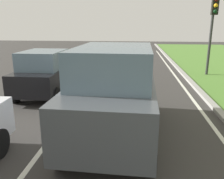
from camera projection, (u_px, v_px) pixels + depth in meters
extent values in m
plane|color=#383533|center=(103.00, 90.00, 10.38)|extent=(60.00, 60.00, 0.00)
cube|color=silver|center=(87.00, 89.00, 10.44)|extent=(0.12, 32.00, 0.01)
cube|color=silver|center=(187.00, 92.00, 10.03)|extent=(0.12, 32.00, 0.01)
cube|color=#9E9B93|center=(199.00, 91.00, 9.97)|extent=(0.24, 48.00, 0.12)
cube|color=#474C51|center=(115.00, 100.00, 5.94)|extent=(2.04, 4.56, 1.10)
cube|color=slate|center=(114.00, 64.00, 5.54)|extent=(1.79, 2.75, 0.80)
cylinder|color=black|center=(94.00, 101.00, 7.66)|extent=(0.24, 0.77, 0.76)
cylinder|color=black|center=(148.00, 103.00, 7.43)|extent=(0.24, 0.77, 0.76)
cylinder|color=black|center=(62.00, 148.00, 4.73)|extent=(0.24, 0.77, 0.76)
cylinder|color=black|center=(150.00, 154.00, 4.51)|extent=(0.24, 0.77, 0.76)
cube|color=black|center=(47.00, 77.00, 9.63)|extent=(1.68, 3.72, 0.80)
cube|color=slate|center=(43.00, 60.00, 9.20)|extent=(1.50, 1.91, 0.68)
cylinder|color=black|center=(42.00, 79.00, 11.02)|extent=(0.23, 0.60, 0.60)
cylinder|color=black|center=(74.00, 80.00, 10.87)|extent=(0.23, 0.60, 0.60)
cylinder|color=black|center=(15.00, 94.00, 8.62)|extent=(0.23, 0.60, 0.60)
cylinder|color=black|center=(55.00, 96.00, 8.46)|extent=(0.23, 0.60, 0.60)
cylinder|color=#2D2D2D|center=(211.00, 36.00, 12.67)|extent=(0.14, 0.14, 4.31)
cube|color=black|center=(215.00, 6.00, 12.07)|extent=(0.32, 0.24, 0.90)
sphere|color=#3F0F0F|center=(217.00, 0.00, 11.87)|extent=(0.20, 0.20, 0.20)
sphere|color=#F2AD19|center=(216.00, 5.00, 11.94)|extent=(0.20, 0.20, 0.20)
sphere|color=black|center=(215.00, 11.00, 12.02)|extent=(0.20, 0.20, 0.20)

